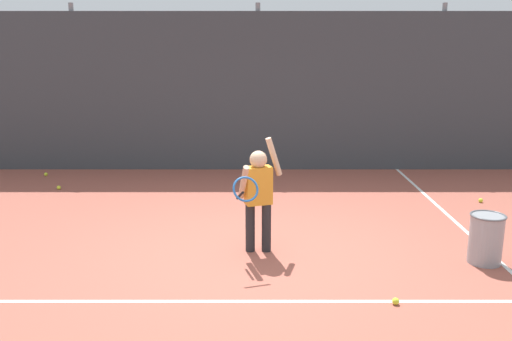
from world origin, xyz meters
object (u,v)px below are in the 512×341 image
Objects in this scene: tennis_ball_3 at (478,200)px; tennis_ball_4 at (56,188)px; tennis_player at (255,192)px; tennis_ball_1 at (393,301)px; tennis_ball_0 at (43,175)px; ball_hopper at (483,238)px.

tennis_ball_3 is 1.00× the size of tennis_ball_4.
tennis_player is at bearing -149.87° from tennis_ball_3.
tennis_ball_1 is (1.29, -1.32, -0.69)m from tennis_player.
tennis_player is at bearing -43.37° from tennis_ball_0.
tennis_player is 20.46× the size of tennis_ball_0.
tennis_ball_4 is at bearing 122.90° from tennis_player.
ball_hopper reaches higher than tennis_ball_0.
ball_hopper reaches higher than tennis_ball_4.
ball_hopper is 2.51m from tennis_ball_3.
tennis_ball_3 and tennis_ball_4 have the same top height.
tennis_ball_1 is 1.00× the size of tennis_ball_4.
tennis_ball_1 is at bearing -122.93° from tennis_ball_3.
tennis_ball_4 is at bearing 138.60° from tennis_ball_1.
tennis_player reaches higher than tennis_ball_1.
tennis_ball_1 is at bearing -63.20° from tennis_player.
tennis_ball_3 is (2.15, 3.32, 0.00)m from tennis_ball_1.
ball_hopper is at bearing 38.76° from tennis_ball_1.
tennis_ball_0 is at bearing 167.05° from tennis_ball_3.
tennis_ball_1 is at bearing -141.24° from ball_hopper.
tennis_ball_3 is at bearing -12.95° from tennis_ball_0.
tennis_ball_4 is at bearing 173.64° from tennis_ball_3.
ball_hopper is at bearing -31.97° from tennis_ball_0.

